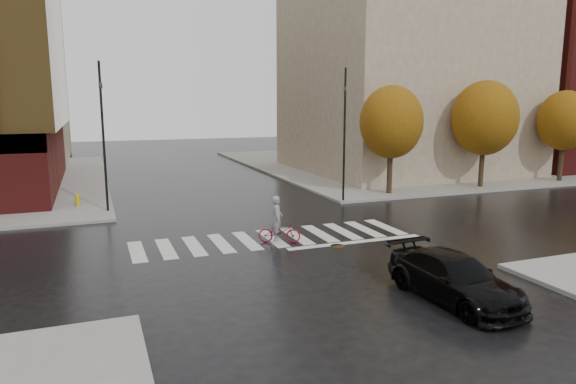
# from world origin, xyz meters

# --- Properties ---
(ground) EXTENTS (120.00, 120.00, 0.00)m
(ground) POSITION_xyz_m (0.00, 0.00, 0.00)
(ground) COLOR black
(ground) RESTS_ON ground
(sidewalk_ne) EXTENTS (30.00, 30.00, 0.15)m
(sidewalk_ne) POSITION_xyz_m (21.00, 21.00, 0.07)
(sidewalk_ne) COLOR gray
(sidewalk_ne) RESTS_ON ground
(crosswalk) EXTENTS (12.00, 3.00, 0.01)m
(crosswalk) POSITION_xyz_m (0.00, 0.50, 0.01)
(crosswalk) COLOR silver
(crosswalk) RESTS_ON ground
(building_ne_tan) EXTENTS (16.00, 16.00, 18.00)m
(building_ne_tan) POSITION_xyz_m (17.00, 17.00, 9.15)
(building_ne_tan) COLOR gray
(building_ne_tan) RESTS_ON sidewalk_ne
(building_ne_brick) EXTENTS (14.00, 14.00, 14.00)m
(building_ne_brick) POSITION_xyz_m (33.00, 16.00, 7.15)
(building_ne_brick) COLOR #5E1816
(building_ne_brick) RESTS_ON sidewalk_ne
(tree_ne_a) EXTENTS (3.80, 3.80, 6.50)m
(tree_ne_a) POSITION_xyz_m (10.00, 7.40, 4.46)
(tree_ne_a) COLOR black
(tree_ne_a) RESTS_ON sidewalk_ne
(tree_ne_b) EXTENTS (4.20, 4.20, 6.89)m
(tree_ne_b) POSITION_xyz_m (17.00, 7.40, 4.62)
(tree_ne_b) COLOR black
(tree_ne_b) RESTS_ON sidewalk_ne
(tree_ne_c) EXTENTS (3.60, 3.60, 6.31)m
(tree_ne_c) POSITION_xyz_m (24.00, 7.40, 4.37)
(tree_ne_c) COLOR black
(tree_ne_c) RESTS_ON sidewalk_ne
(sedan) EXTENTS (2.21, 4.74, 1.34)m
(sedan) POSITION_xyz_m (2.66, -7.83, 0.67)
(sedan) COLOR black
(sedan) RESTS_ON ground
(cyclist) EXTENTS (1.80, 1.26, 1.95)m
(cyclist) POSITION_xyz_m (0.02, -0.25, 0.66)
(cyclist) COLOR maroon
(cyclist) RESTS_ON ground
(traffic_light_nw) EXTENTS (0.22, 0.20, 7.51)m
(traffic_light_nw) POSITION_xyz_m (-6.30, 8.11, 4.45)
(traffic_light_nw) COLOR black
(traffic_light_nw) RESTS_ON sidewalk_nw
(traffic_light_ne) EXTENTS (0.19, 0.21, 7.36)m
(traffic_light_ne) POSITION_xyz_m (6.30, 6.30, 4.35)
(traffic_light_ne) COLOR black
(traffic_light_ne) RESTS_ON sidewalk_ne
(fire_hydrant) EXTENTS (0.24, 0.24, 0.67)m
(fire_hydrant) POSITION_xyz_m (-7.77, 10.00, 0.52)
(fire_hydrant) COLOR #C5B30B
(fire_hydrant) RESTS_ON sidewalk_nw
(manhole) EXTENTS (0.69, 0.69, 0.01)m
(manhole) POSITION_xyz_m (2.05, -1.57, 0.01)
(manhole) COLOR #4A311A
(manhole) RESTS_ON ground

